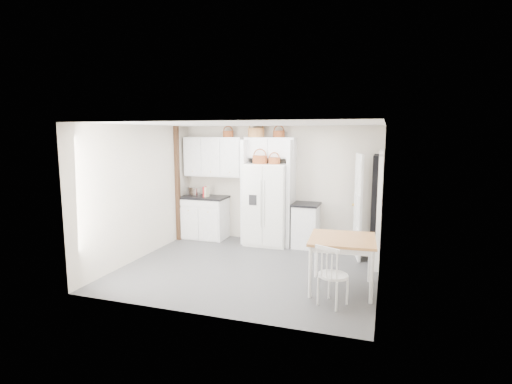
% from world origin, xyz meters
% --- Properties ---
extents(floor, '(4.50, 4.50, 0.00)m').
position_xyz_m(floor, '(0.00, 0.00, 0.00)').
color(floor, '#424145').
rests_on(floor, ground).
extents(ceiling, '(4.50, 4.50, 0.00)m').
position_xyz_m(ceiling, '(0.00, 0.00, 2.60)').
color(ceiling, white).
rests_on(ceiling, wall_back).
extents(wall_back, '(4.50, 0.00, 4.50)m').
position_xyz_m(wall_back, '(0.00, 2.00, 1.30)').
color(wall_back, beige).
rests_on(wall_back, floor).
extents(wall_left, '(0.00, 4.00, 4.00)m').
position_xyz_m(wall_left, '(-2.25, 0.00, 1.30)').
color(wall_left, beige).
rests_on(wall_left, floor).
extents(wall_right, '(0.00, 4.00, 4.00)m').
position_xyz_m(wall_right, '(2.25, 0.00, 1.30)').
color(wall_right, beige).
rests_on(wall_right, floor).
extents(refrigerator, '(0.93, 0.74, 1.79)m').
position_xyz_m(refrigerator, '(-0.15, 1.65, 0.90)').
color(refrigerator, white).
rests_on(refrigerator, floor).
extents(base_cab_left, '(1.02, 0.64, 0.94)m').
position_xyz_m(base_cab_left, '(-1.70, 1.70, 0.47)').
color(base_cab_left, silver).
rests_on(base_cab_left, floor).
extents(base_cab_right, '(0.52, 0.62, 0.91)m').
position_xyz_m(base_cab_right, '(0.70, 1.70, 0.46)').
color(base_cab_right, silver).
rests_on(base_cab_right, floor).
extents(dining_table, '(1.07, 1.07, 0.83)m').
position_xyz_m(dining_table, '(1.70, -0.49, 0.42)').
color(dining_table, '#A26331').
rests_on(dining_table, floor).
extents(windsor_chair, '(0.55, 0.53, 0.88)m').
position_xyz_m(windsor_chair, '(1.65, -1.12, 0.44)').
color(windsor_chair, silver).
rests_on(windsor_chair, floor).
extents(counter_left, '(1.06, 0.69, 0.04)m').
position_xyz_m(counter_left, '(-1.70, 1.70, 0.97)').
color(counter_left, black).
rests_on(counter_left, base_cab_left).
extents(counter_right, '(0.56, 0.66, 0.04)m').
position_xyz_m(counter_right, '(0.70, 1.70, 0.93)').
color(counter_right, black).
rests_on(counter_right, base_cab_right).
extents(toaster, '(0.32, 0.22, 0.20)m').
position_xyz_m(toaster, '(-1.97, 1.65, 1.09)').
color(toaster, silver).
rests_on(toaster, counter_left).
extents(cookbook_red, '(0.05, 0.16, 0.24)m').
position_xyz_m(cookbook_red, '(-1.66, 1.62, 1.11)').
color(cookbook_red, red).
rests_on(cookbook_red, counter_left).
extents(cookbook_cream, '(0.05, 0.16, 0.23)m').
position_xyz_m(cookbook_cream, '(-1.60, 1.62, 1.10)').
color(cookbook_cream, beige).
rests_on(cookbook_cream, counter_left).
extents(basket_upper_c, '(0.25, 0.25, 0.14)m').
position_xyz_m(basket_upper_c, '(-1.15, 1.83, 2.42)').
color(basket_upper_c, brown).
rests_on(basket_upper_c, upper_cabinet).
extents(basket_bridge_a, '(0.36, 0.36, 0.20)m').
position_xyz_m(basket_bridge_a, '(-0.48, 1.83, 2.45)').
color(basket_bridge_a, '#A26132').
rests_on(basket_bridge_a, bridge_cabinet).
extents(basket_bridge_b, '(0.25, 0.25, 0.15)m').
position_xyz_m(basket_bridge_b, '(0.04, 1.83, 2.42)').
color(basket_bridge_b, brown).
rests_on(basket_bridge_b, bridge_cabinet).
extents(basket_fridge_a, '(0.32, 0.32, 0.17)m').
position_xyz_m(basket_fridge_a, '(-0.30, 1.55, 1.88)').
color(basket_fridge_a, brown).
rests_on(basket_fridge_a, refrigerator).
extents(basket_fridge_b, '(0.25, 0.25, 0.13)m').
position_xyz_m(basket_fridge_b, '(0.02, 1.55, 1.86)').
color(basket_fridge_b, brown).
rests_on(basket_fridge_b, refrigerator).
extents(upper_cabinet, '(1.40, 0.34, 0.90)m').
position_xyz_m(upper_cabinet, '(-1.50, 1.83, 1.90)').
color(upper_cabinet, silver).
rests_on(upper_cabinet, wall_back).
extents(bridge_cabinet, '(1.12, 0.34, 0.45)m').
position_xyz_m(bridge_cabinet, '(-0.15, 1.83, 2.12)').
color(bridge_cabinet, silver).
rests_on(bridge_cabinet, wall_back).
extents(fridge_panel_left, '(0.08, 0.60, 2.30)m').
position_xyz_m(fridge_panel_left, '(-0.66, 1.70, 1.15)').
color(fridge_panel_left, silver).
rests_on(fridge_panel_left, floor).
extents(fridge_panel_right, '(0.08, 0.60, 2.30)m').
position_xyz_m(fridge_panel_right, '(0.36, 1.70, 1.15)').
color(fridge_panel_right, silver).
rests_on(fridge_panel_right, floor).
extents(trim_post, '(0.09, 0.09, 2.60)m').
position_xyz_m(trim_post, '(-2.20, 1.35, 1.30)').
color(trim_post, '#3C2814').
rests_on(trim_post, floor).
extents(doorway_void, '(0.18, 0.85, 2.05)m').
position_xyz_m(doorway_void, '(2.16, 1.00, 1.02)').
color(doorway_void, black).
rests_on(doorway_void, floor).
extents(door_slab, '(0.21, 0.79, 2.05)m').
position_xyz_m(door_slab, '(1.80, 1.33, 1.02)').
color(door_slab, white).
rests_on(door_slab, floor).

